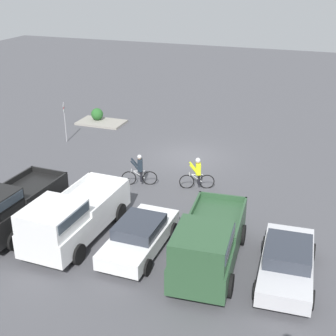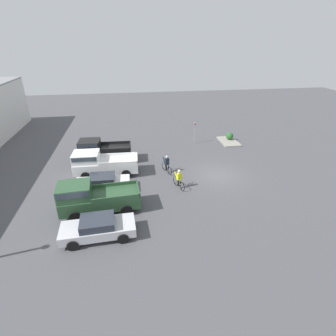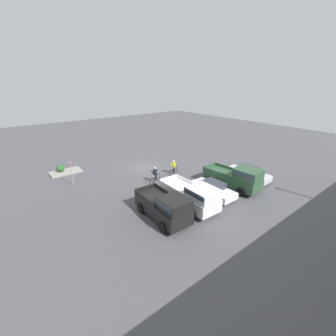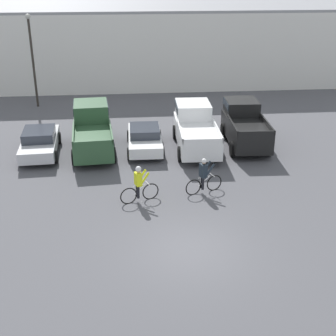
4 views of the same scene
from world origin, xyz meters
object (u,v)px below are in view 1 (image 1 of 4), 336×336
cyclist_1 (197,173)px  pickup_truck_0 (208,244)px  sedan_0 (287,262)px  pickup_truck_2 (10,206)px  shrub (97,114)px  pickup_truck_1 (71,217)px  cyclist_0 (140,170)px  sedan_1 (140,236)px  fire_lane_sign (65,118)px

cyclist_1 → pickup_truck_0: bearing=109.5°
sedan_0 → pickup_truck_0: (2.76, 0.56, 0.48)m
pickup_truck_2 → shrub: bearing=-75.9°
pickup_truck_1 → pickup_truck_2: pickup_truck_2 is taller
sedan_0 → cyclist_0: cyclist_0 is taller
cyclist_1 → shrub: size_ratio=1.98×
pickup_truck_2 → cyclist_0: pickup_truck_2 is taller
pickup_truck_1 → sedan_1: bearing=-173.7°
sedan_0 → pickup_truck_1: size_ratio=0.82×
pickup_truck_1 → fire_lane_sign: 11.91m
sedan_0 → pickup_truck_1: bearing=3.0°
pickup_truck_0 → pickup_truck_1: bearing=-1.1°
sedan_1 → cyclist_1: size_ratio=2.56×
pickup_truck_0 → pickup_truck_1: (5.65, -0.11, -0.06)m
sedan_0 → shrub: sedan_0 is taller
fire_lane_sign → cyclist_0: bearing=148.3°
pickup_truck_1 → shrub: 15.76m
pickup_truck_1 → cyclist_0: size_ratio=3.24×
sedan_0 → cyclist_1: (5.08, -5.97, 0.13)m
sedan_1 → cyclist_0: (2.35, -5.52, 0.13)m
shrub → sedan_0: bearing=136.9°
sedan_0 → fire_lane_sign: bearing=-33.0°
sedan_0 → cyclist_1: size_ratio=2.72×
pickup_truck_0 → shrub: 18.88m
cyclist_1 → cyclist_0: bearing=11.5°
shrub → sedan_1: bearing=123.4°
sedan_0 → pickup_truck_1: (8.41, 0.45, 0.42)m
pickup_truck_0 → shrub: pickup_truck_0 is taller
pickup_truck_0 → cyclist_1: pickup_truck_0 is taller
pickup_truck_0 → sedan_1: 2.91m
shrub → pickup_truck_1: bearing=114.2°
pickup_truck_1 → cyclist_0: bearing=-94.6°
cyclist_1 → sedan_0: bearing=130.4°
cyclist_0 → cyclist_1: 2.93m
cyclist_0 → fire_lane_sign: size_ratio=0.68×
pickup_truck_0 → fire_lane_sign: bearing=-40.2°
pickup_truck_0 → shrub: size_ratio=6.54×
cyclist_1 → pickup_truck_1: bearing=62.5°
sedan_1 → pickup_truck_1: pickup_truck_1 is taller
sedan_0 → sedan_1: size_ratio=1.06×
pickup_truck_1 → pickup_truck_2: size_ratio=1.13×
fire_lane_sign → sedan_0: bearing=147.0°
cyclist_1 → pickup_truck_2: bearing=46.8°
cyclist_0 → fire_lane_sign: fire_lane_sign is taller
sedan_1 → pickup_truck_2: bearing=4.4°
pickup_truck_1 → fire_lane_sign: size_ratio=2.19×
sedan_0 → cyclist_0: size_ratio=2.64×
pickup_truck_0 → cyclist_0: pickup_truck_0 is taller
sedan_1 → pickup_truck_2: size_ratio=0.87×
fire_lane_sign → shrub: (0.08, -4.31, -0.97)m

